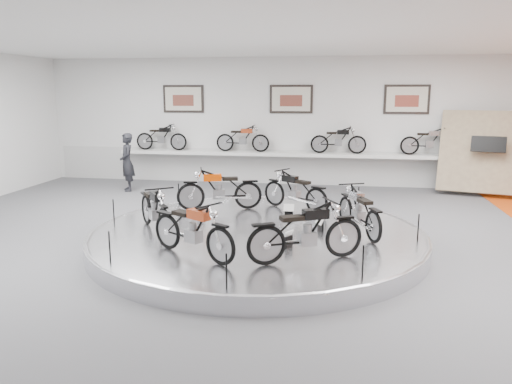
% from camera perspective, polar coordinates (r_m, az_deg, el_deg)
% --- Properties ---
extents(floor, '(16.00, 16.00, 0.00)m').
position_cam_1_polar(floor, '(9.45, -0.13, -6.63)').
color(floor, '#4F4F51').
rests_on(floor, ground).
extents(ceiling, '(16.00, 16.00, 0.00)m').
position_cam_1_polar(ceiling, '(9.05, -0.14, 18.22)').
color(ceiling, white).
rests_on(ceiling, wall_back).
extents(wall_back, '(16.00, 0.00, 16.00)m').
position_cam_1_polar(wall_back, '(15.96, 4.01, 8.04)').
color(wall_back, silver).
rests_on(wall_back, floor).
extents(dado_band, '(15.68, 0.04, 1.10)m').
position_cam_1_polar(dado_band, '(16.09, 3.94, 2.87)').
color(dado_band, '#BCBCBA').
rests_on(dado_band, floor).
extents(display_platform, '(6.40, 6.40, 0.30)m').
position_cam_1_polar(display_platform, '(9.68, 0.16, -5.25)').
color(display_platform, silver).
rests_on(display_platform, floor).
extents(platform_rim, '(6.40, 6.40, 0.10)m').
position_cam_1_polar(platform_rim, '(9.65, 0.16, -4.57)').
color(platform_rim, '#B2B2BA').
rests_on(platform_rim, display_platform).
extents(shelf, '(11.00, 0.55, 0.10)m').
position_cam_1_polar(shelf, '(15.75, 3.86, 4.34)').
color(shelf, silver).
rests_on(shelf, wall_back).
extents(poster_left, '(1.35, 0.06, 0.88)m').
position_cam_1_polar(poster_left, '(16.59, -8.30, 10.49)').
color(poster_left, beige).
rests_on(poster_left, wall_back).
extents(poster_center, '(1.35, 0.06, 0.88)m').
position_cam_1_polar(poster_center, '(15.89, 4.04, 10.55)').
color(poster_center, beige).
rests_on(poster_center, wall_back).
extents(poster_right, '(1.35, 0.06, 0.88)m').
position_cam_1_polar(poster_right, '(15.96, 16.85, 10.10)').
color(poster_right, beige).
rests_on(poster_right, wall_back).
extents(display_panel, '(2.56, 1.52, 2.30)m').
position_cam_1_polar(display_panel, '(15.61, 24.62, 4.20)').
color(display_panel, tan).
rests_on(display_panel, floor).
extents(shelf_bike_a, '(1.22, 0.43, 0.73)m').
position_cam_1_polar(shelf_bike_a, '(16.63, -10.76, 5.98)').
color(shelf_bike_a, black).
rests_on(shelf_bike_a, shelf).
extents(shelf_bike_b, '(1.22, 0.43, 0.73)m').
position_cam_1_polar(shelf_bike_b, '(15.92, -1.53, 5.94)').
color(shelf_bike_b, '#983416').
rests_on(shelf_bike_b, shelf).
extents(shelf_bike_c, '(1.22, 0.43, 0.73)m').
position_cam_1_polar(shelf_bike_c, '(15.64, 9.39, 5.69)').
color(shelf_bike_c, black).
rests_on(shelf_bike_c, shelf).
extents(shelf_bike_d, '(1.22, 0.43, 0.73)m').
position_cam_1_polar(shelf_bike_d, '(15.87, 19.22, 5.30)').
color(shelf_bike_d, '#A1A2A6').
rests_on(shelf_bike_d, shelf).
extents(bike_a, '(1.09, 1.62, 0.90)m').
position_cam_1_polar(bike_a, '(9.51, 11.70, -2.06)').
color(bike_a, '#A1A2A6').
rests_on(bike_a, display_platform).
extents(bike_b, '(1.56, 1.29, 0.89)m').
position_cam_1_polar(bike_b, '(11.22, 4.46, 0.17)').
color(bike_b, black).
rests_on(bike_b, display_platform).
extents(bike_c, '(1.72, 1.02, 0.96)m').
position_cam_1_polar(bike_c, '(11.23, -4.19, 0.34)').
color(bike_c, '#D13E02').
rests_on(bike_c, display_platform).
extents(bike_d, '(1.36, 1.59, 0.92)m').
position_cam_1_polar(bike_d, '(9.63, -11.52, -1.82)').
color(bike_d, black).
rests_on(bike_d, display_platform).
extents(bike_e, '(1.64, 1.29, 0.93)m').
position_cam_1_polar(bike_e, '(8.07, -7.27, -4.21)').
color(bike_e, '#983416').
rests_on(bike_e, display_platform).
extents(bike_f, '(1.73, 1.26, 0.97)m').
position_cam_1_polar(bike_f, '(7.83, 5.74, -4.51)').
color(bike_f, black).
rests_on(bike_f, display_platform).
extents(visitor, '(0.68, 0.75, 1.73)m').
position_cam_1_polar(visitor, '(15.35, -14.52, 3.31)').
color(visitor, black).
rests_on(visitor, floor).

